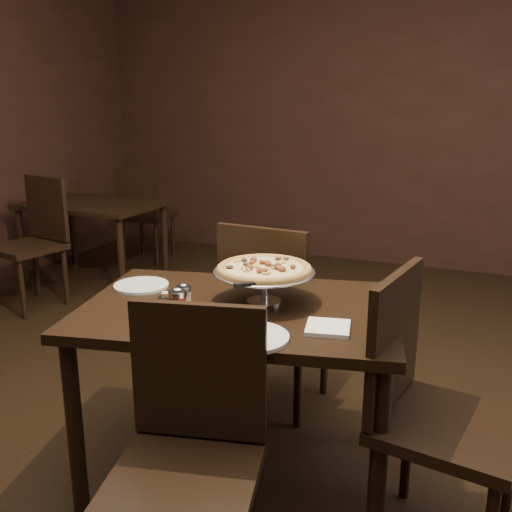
% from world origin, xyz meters
% --- Properties ---
extents(room, '(6.04, 7.04, 2.84)m').
position_xyz_m(room, '(0.06, 0.03, 1.40)').
color(room, black).
rests_on(room, ground).
extents(dining_table, '(1.35, 1.05, 0.76)m').
position_xyz_m(dining_table, '(0.07, -0.06, 0.66)').
color(dining_table, black).
rests_on(dining_table, ground).
extents(background_table, '(1.12, 0.75, 0.70)m').
position_xyz_m(background_table, '(-2.20, 1.90, 0.61)').
color(background_table, black).
rests_on(background_table, ground).
extents(pizza_stand, '(0.40, 0.40, 0.17)m').
position_xyz_m(pizza_stand, '(0.14, 0.02, 0.89)').
color(pizza_stand, '#BBBBC2').
rests_on(pizza_stand, dining_table).
extents(parmesan_shaker, '(0.06, 0.06, 0.10)m').
position_xyz_m(parmesan_shaker, '(-0.11, -0.17, 0.80)').
color(parmesan_shaker, '#F5F1BE').
rests_on(parmesan_shaker, dining_table).
extents(pepper_flake_shaker, '(0.07, 0.07, 0.12)m').
position_xyz_m(pepper_flake_shaker, '(-0.08, -0.27, 0.81)').
color(pepper_flake_shaker, maroon).
rests_on(pepper_flake_shaker, dining_table).
extents(packet_caddy, '(0.10, 0.10, 0.08)m').
position_xyz_m(packet_caddy, '(-0.13, -0.22, 0.79)').
color(packet_caddy, black).
rests_on(packet_caddy, dining_table).
extents(napkin_stack, '(0.18, 0.18, 0.02)m').
position_xyz_m(napkin_stack, '(0.45, -0.16, 0.76)').
color(napkin_stack, white).
rests_on(napkin_stack, dining_table).
extents(plate_left, '(0.23, 0.23, 0.01)m').
position_xyz_m(plate_left, '(-0.42, -0.01, 0.76)').
color(plate_left, white).
rests_on(plate_left, dining_table).
extents(plate_near, '(0.27, 0.27, 0.01)m').
position_xyz_m(plate_near, '(0.23, -0.34, 0.76)').
color(plate_near, white).
rests_on(plate_near, dining_table).
extents(serving_spatula, '(0.17, 0.17, 0.02)m').
position_xyz_m(serving_spatula, '(0.17, -0.17, 0.89)').
color(serving_spatula, '#BBBBC2').
rests_on(serving_spatula, pizza_stand).
extents(chair_far, '(0.48, 0.48, 0.97)m').
position_xyz_m(chair_far, '(-0.01, 0.51, 0.53)').
color(chair_far, black).
rests_on(chair_far, ground).
extents(chair_near, '(0.52, 0.52, 0.93)m').
position_xyz_m(chair_near, '(0.16, -0.63, 0.51)').
color(chair_near, black).
rests_on(chair_near, ground).
extents(chair_side, '(0.52, 0.52, 0.97)m').
position_xyz_m(chair_side, '(0.80, -0.13, 0.53)').
color(chair_side, black).
rests_on(chair_side, ground).
extents(bg_chair_far, '(0.47, 0.47, 0.93)m').
position_xyz_m(bg_chair_far, '(-2.16, 2.60, 0.51)').
color(bg_chair_far, black).
rests_on(bg_chair_far, ground).
extents(bg_chair_near, '(0.54, 0.54, 0.98)m').
position_xyz_m(bg_chair_near, '(-2.24, 1.26, 0.53)').
color(bg_chair_near, black).
rests_on(bg_chair_near, ground).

